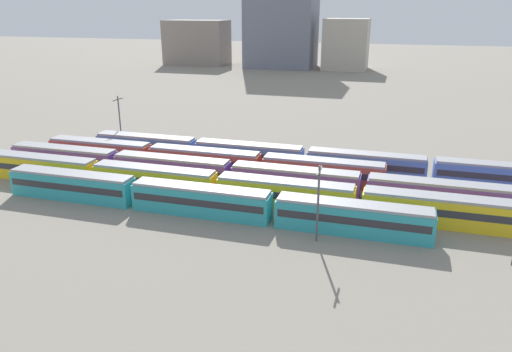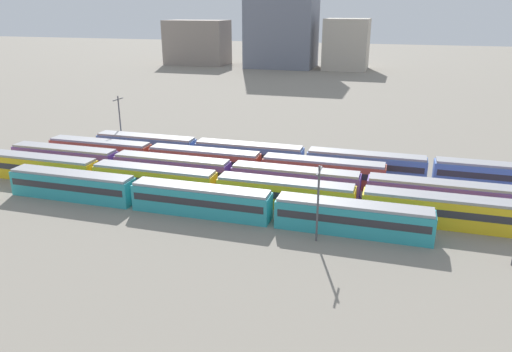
{
  "view_description": "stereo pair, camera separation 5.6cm",
  "coord_description": "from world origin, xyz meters",
  "px_view_note": "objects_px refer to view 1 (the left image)",
  "views": [
    {
      "loc": [
        43.51,
        -52.16,
        24.93
      ],
      "look_at": [
        24.92,
        10.4,
        2.04
      ],
      "focal_mm": 33.98,
      "sensor_mm": 36.0,
      "label": 1
    },
    {
      "loc": [
        43.57,
        -52.14,
        24.93
      ],
      "look_at": [
        24.92,
        10.4,
        2.04
      ],
      "focal_mm": 33.98,
      "sensor_mm": 36.0,
      "label": 2
    }
  ],
  "objects_px": {
    "train_track_0": "(201,200)",
    "catenary_pole_1": "(120,120)",
    "train_track_2": "(364,188)",
    "train_track_4": "(366,164)",
    "train_track_3": "(204,160)",
    "catenary_pole_2": "(318,200)",
    "train_track_1": "(217,186)"
  },
  "relations": [
    {
      "from": "catenary_pole_1",
      "to": "train_track_1",
      "type": "bearing_deg",
      "value": -35.78
    },
    {
      "from": "train_track_3",
      "to": "catenary_pole_2",
      "type": "distance_m",
      "value": 28.55
    },
    {
      "from": "train_track_4",
      "to": "catenary_pole_2",
      "type": "bearing_deg",
      "value": -98.13
    },
    {
      "from": "train_track_0",
      "to": "train_track_4",
      "type": "bearing_deg",
      "value": 48.03
    },
    {
      "from": "train_track_0",
      "to": "catenary_pole_2",
      "type": "height_order",
      "value": "catenary_pole_2"
    },
    {
      "from": "train_track_0",
      "to": "train_track_2",
      "type": "relative_size",
      "value": 0.5
    },
    {
      "from": "train_track_0",
      "to": "train_track_2",
      "type": "bearing_deg",
      "value": 28.36
    },
    {
      "from": "train_track_2",
      "to": "train_track_4",
      "type": "xyz_separation_m",
      "value": [
        -0.56,
        10.4,
        0.0
      ]
    },
    {
      "from": "train_track_0",
      "to": "train_track_4",
      "type": "distance_m",
      "value": 27.98
    },
    {
      "from": "train_track_0",
      "to": "train_track_2",
      "type": "distance_m",
      "value": 21.9
    },
    {
      "from": "train_track_3",
      "to": "train_track_4",
      "type": "distance_m",
      "value": 25.22
    },
    {
      "from": "train_track_2",
      "to": "train_track_4",
      "type": "height_order",
      "value": "same"
    },
    {
      "from": "train_track_0",
      "to": "train_track_3",
      "type": "relative_size",
      "value": 1.0
    },
    {
      "from": "catenary_pole_1",
      "to": "train_track_4",
      "type": "bearing_deg",
      "value": -4.11
    },
    {
      "from": "train_track_4",
      "to": "train_track_0",
      "type": "bearing_deg",
      "value": -131.97
    },
    {
      "from": "catenary_pole_2",
      "to": "train_track_3",
      "type": "bearing_deg",
      "value": 138.46
    },
    {
      "from": "train_track_2",
      "to": "catenary_pole_1",
      "type": "height_order",
      "value": "catenary_pole_1"
    },
    {
      "from": "train_track_0",
      "to": "train_track_4",
      "type": "xyz_separation_m",
      "value": [
        18.71,
        20.8,
        0.0
      ]
    },
    {
      "from": "catenary_pole_1",
      "to": "train_track_3",
      "type": "bearing_deg",
      "value": -22.86
    },
    {
      "from": "train_track_1",
      "to": "train_track_0",
      "type": "bearing_deg",
      "value": -92.01
    },
    {
      "from": "train_track_3",
      "to": "catenary_pole_1",
      "type": "height_order",
      "value": "catenary_pole_1"
    },
    {
      "from": "catenary_pole_1",
      "to": "catenary_pole_2",
      "type": "distance_m",
      "value": 49.38
    },
    {
      "from": "train_track_1",
      "to": "catenary_pole_2",
      "type": "bearing_deg",
      "value": -29.15
    },
    {
      "from": "train_track_3",
      "to": "catenary_pole_1",
      "type": "distance_m",
      "value": 21.93
    },
    {
      "from": "train_track_0",
      "to": "catenary_pole_1",
      "type": "relative_size",
      "value": 5.74
    },
    {
      "from": "train_track_2",
      "to": "train_track_4",
      "type": "bearing_deg",
      "value": 93.07
    },
    {
      "from": "train_track_0",
      "to": "train_track_4",
      "type": "relative_size",
      "value": 0.6
    },
    {
      "from": "catenary_pole_2",
      "to": "train_track_1",
      "type": "bearing_deg",
      "value": 150.85
    },
    {
      "from": "train_track_0",
      "to": "train_track_1",
      "type": "xyz_separation_m",
      "value": [
        0.18,
        5.2,
        0.0
      ]
    },
    {
      "from": "train_track_3",
      "to": "train_track_4",
      "type": "xyz_separation_m",
      "value": [
        24.68,
        5.2,
        0.0
      ]
    },
    {
      "from": "train_track_2",
      "to": "train_track_3",
      "type": "bearing_deg",
      "value": 168.36
    },
    {
      "from": "train_track_0",
      "to": "train_track_2",
      "type": "height_order",
      "value": "same"
    }
  ]
}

